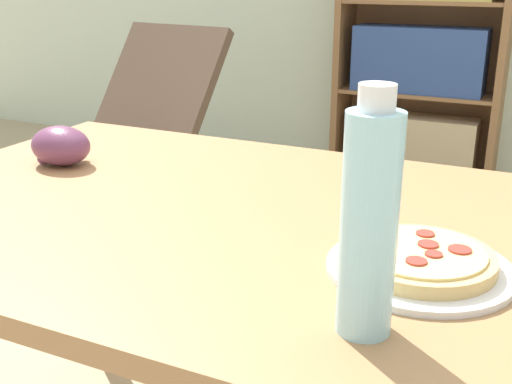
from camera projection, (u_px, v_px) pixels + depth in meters
dining_table at (193, 252)px, 1.19m from camera, size 1.19×0.88×0.74m
pizza_on_plate at (420, 262)px, 0.89m from camera, size 0.26×0.26×0.04m
grape_bunch at (61, 146)px, 1.38m from camera, size 0.14×0.11×0.08m
drink_bottle at (369, 222)px, 0.71m from camera, size 0.07×0.07×0.29m
lounge_chair_near at (138, 160)px, 3.01m from camera, size 0.68×0.83×0.88m
bookshelf at (420, 56)px, 3.41m from camera, size 0.88×0.30×1.47m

